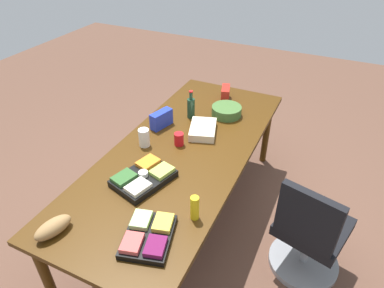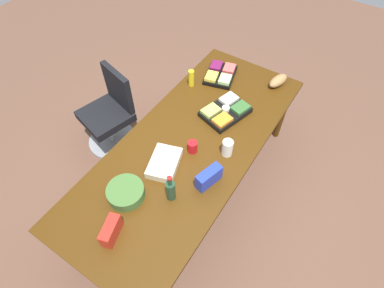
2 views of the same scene
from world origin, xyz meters
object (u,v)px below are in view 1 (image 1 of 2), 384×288
Objects in this scene: conference_table at (182,156)px; veggie_tray at (144,177)px; chip_bag_red at (225,94)px; office_chair at (308,238)px; bread_loaf at (53,228)px; mayo_jar at (144,138)px; wine_bottle at (191,107)px; chip_bag_blue at (161,119)px; salad_bowl at (227,111)px; red_solo_cup at (179,139)px; mustard_bottle at (195,208)px; sheet_cake at (203,129)px; fruit_platter at (148,235)px.

veggie_tray is (0.47, -0.08, 0.10)m from conference_table.
conference_table is at bearing -0.57° from chip_bag_red.
office_chair is 4.70× the size of chip_bag_red.
bread_loaf is 1.04m from mayo_jar.
conference_table is 0.49m from veggie_tray.
bread_loaf is (1.11, -0.32, 0.12)m from conference_table.
wine_bottle reaches higher than veggie_tray.
chip_bag_blue is 0.31m from wine_bottle.
red_solo_cup reaches higher than salad_bowl.
mustard_bottle is (0.54, -0.71, 0.51)m from office_chair.
salad_bowl is at bearing 168.31° from sheet_cake.
mayo_jar is 0.70× the size of chip_bag_blue.
office_chair is 1.22m from sheet_cake.
fruit_platter is 3.82× the size of red_solo_cup.
salad_bowl is 1.03× the size of wine_bottle.
salad_bowl is at bearing 133.57° from chip_bag_blue.
salad_bowl is 0.66m from red_solo_cup.
mayo_jar reaches higher than bread_loaf.
mustard_bottle is (0.17, 0.49, 0.05)m from veggie_tray.
bread_loaf is at bearing -54.40° from office_chair.
salad_bowl is 0.67× the size of fruit_platter.
fruit_platter is 1.47m from wine_bottle.
mayo_jar is 0.91m from mustard_bottle.
mustard_bottle is (0.56, 0.72, 0.01)m from mayo_jar.
fruit_platter is at bearing -33.48° from mustard_bottle.
red_solo_cup is (-0.15, -1.17, 0.48)m from office_chair.
mayo_jar is (-0.39, -0.23, 0.04)m from veggie_tray.
red_solo_cup is at bearing 117.40° from mayo_jar.
mustard_bottle is 0.83m from red_solo_cup.
veggie_tray is at bearing -108.83° from mustard_bottle.
office_chair is at bearing 127.56° from mustard_bottle.
veggie_tray is 3.14× the size of mayo_jar.
bread_loaf is at bearing -5.50° from wine_bottle.
bread_loaf is 1.36m from chip_bag_blue.
fruit_platter is 1.00m from red_solo_cup.
mustard_bottle reaches higher than chip_bag_blue.
chip_bag_blue is at bearing -33.01° from wine_bottle.
veggie_tray is 1.18m from salad_bowl.
red_solo_cup is at bearing 12.94° from wine_bottle.
sheet_cake is (0.38, -0.08, -0.01)m from salad_bowl.
bread_loaf reaches higher than conference_table.
office_chair is (0.09, 1.12, -0.36)m from conference_table.
chip_bag_blue is 1.24× the size of mustard_bottle.
chip_bag_red is at bearing 179.43° from conference_table.
bread_loaf is (1.03, -1.43, 0.48)m from office_chair.
red_solo_cup reaches higher than bread_loaf.
chip_bag_red is 0.73× the size of wine_bottle.
salad_bowl is 1.35m from mustard_bottle.
chip_bag_blue is at bearing -160.50° from veggie_tray.
office_chair is 1.51m from wine_bottle.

